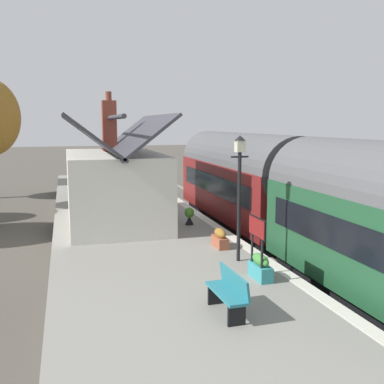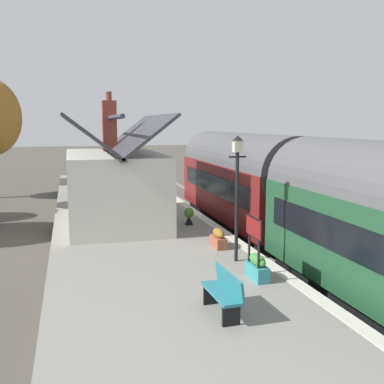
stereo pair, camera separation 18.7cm
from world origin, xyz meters
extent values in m
plane|color=#4C473F|center=(0.00, 0.00, 0.00)|extent=(160.00, 160.00, 0.00)
cube|color=gray|center=(0.00, 4.04, 0.45)|extent=(32.00, 6.08, 0.89)
cube|color=beige|center=(0.00, 1.18, 0.90)|extent=(32.00, 0.36, 0.02)
cube|color=gray|center=(0.00, -1.62, 0.07)|extent=(52.00, 0.08, 0.14)
cube|color=gray|center=(0.00, -0.18, 0.07)|extent=(52.00, 0.08, 0.14)
cube|color=black|center=(-0.60, -0.90, 0.35)|extent=(9.30, 2.29, 0.70)
cube|color=maroon|center=(-0.60, -0.90, 1.85)|extent=(10.10, 2.70, 2.30)
cylinder|color=#515154|center=(-0.60, -0.90, 3.00)|extent=(10.10, 2.65, 2.65)
cube|color=black|center=(-0.60, 0.47, 2.14)|extent=(8.59, 0.03, 0.80)
cylinder|color=black|center=(2.43, -0.90, 0.35)|extent=(0.70, 2.16, 0.70)
cylinder|color=black|center=(-3.63, -0.90, 0.35)|extent=(0.70, 2.16, 0.70)
cube|color=black|center=(4.47, -0.90, 2.25)|extent=(0.04, 2.16, 0.90)
cylinder|color=#F2EDCC|center=(4.49, -0.90, 1.27)|extent=(0.06, 0.24, 0.24)
cube|color=red|center=(4.53, -0.90, 0.82)|extent=(0.16, 2.56, 0.24)
cube|color=black|center=(-10.59, 0.47, 2.14)|extent=(7.54, 0.03, 0.80)
cylinder|color=black|center=(-7.93, -0.90, 0.35)|extent=(0.70, 2.16, 0.70)
cube|color=silver|center=(-1.52, 4.76, 2.25)|extent=(6.43, 3.47, 2.71)
cube|color=#38383F|center=(-1.52, 3.89, 4.28)|extent=(6.93, 2.00, 1.58)
cube|color=#38383F|center=(-1.52, 5.63, 4.28)|extent=(6.93, 2.00, 1.58)
cylinder|color=#38383F|center=(-1.52, 4.76, 4.95)|extent=(6.93, 0.16, 0.16)
cube|color=brown|center=(-0.16, 4.76, 4.62)|extent=(0.56, 0.56, 2.04)
cylinder|color=brown|center=(-0.16, 4.76, 5.82)|extent=(0.24, 0.24, 0.36)
cube|color=teal|center=(-1.09, 3.00, 1.94)|extent=(0.90, 0.06, 2.10)
cube|color=teal|center=(-2.49, 3.00, 2.59)|extent=(0.80, 0.05, 1.10)
cube|color=teal|center=(0.31, 3.00, 2.59)|extent=(0.80, 0.05, 1.10)
cube|color=#26727F|center=(11.19, 3.53, 1.34)|extent=(1.41, 0.45, 0.06)
cube|color=#26727F|center=(11.19, 3.35, 1.57)|extent=(1.40, 0.16, 0.40)
cube|color=black|center=(10.63, 3.51, 1.11)|extent=(0.07, 0.36, 0.44)
cube|color=black|center=(11.75, 3.55, 1.11)|extent=(0.07, 0.36, 0.44)
cube|color=#26727F|center=(8.78, 3.36, 1.34)|extent=(1.41, 0.42, 0.06)
cube|color=#26727F|center=(8.77, 3.18, 1.57)|extent=(1.40, 0.13, 0.40)
cube|color=black|center=(8.22, 3.37, 1.11)|extent=(0.07, 0.36, 0.44)
cube|color=black|center=(9.34, 3.35, 1.11)|extent=(0.07, 0.36, 0.44)
cube|color=#26727F|center=(-10.95, 3.55, 1.34)|extent=(1.41, 0.45, 0.06)
cube|color=#26727F|center=(-10.94, 3.37, 1.57)|extent=(1.40, 0.16, 0.40)
cube|color=black|center=(-11.51, 3.53, 1.11)|extent=(0.07, 0.36, 0.44)
cube|color=black|center=(-10.39, 3.57, 1.11)|extent=(0.07, 0.36, 0.44)
cube|color=#26727F|center=(4.48, 3.31, 1.34)|extent=(1.40, 0.40, 0.06)
cube|color=#26727F|center=(4.48, 3.13, 1.57)|extent=(1.40, 0.11, 0.40)
cube|color=black|center=(3.92, 3.31, 1.11)|extent=(0.06, 0.36, 0.44)
cube|color=black|center=(5.04, 3.31, 1.11)|extent=(0.06, 0.36, 0.44)
cone|color=black|center=(-2.71, 2.06, 1.06)|extent=(0.33, 0.33, 0.33)
cylinder|color=black|center=(-2.71, 2.06, 0.92)|extent=(0.18, 0.18, 0.06)
ellipsoid|color=#4C8C2D|center=(-2.71, 2.06, 1.35)|extent=(0.37, 0.37, 0.40)
cone|color=#C24243|center=(-2.71, 2.06, 1.48)|extent=(0.08, 0.08, 0.15)
cone|color=black|center=(11.69, 2.55, 1.08)|extent=(0.39, 0.39, 0.37)
cylinder|color=black|center=(11.69, 2.55, 0.92)|extent=(0.21, 0.21, 0.06)
ellipsoid|color=#2D7233|center=(11.69, 2.55, 1.41)|extent=(0.44, 0.44, 0.48)
cone|color=#D42674|center=(11.69, 2.55, 1.57)|extent=(0.10, 0.10, 0.17)
cone|color=black|center=(5.51, 5.83, 1.10)|extent=(0.34, 0.34, 0.42)
cylinder|color=black|center=(5.51, 5.83, 0.92)|extent=(0.19, 0.19, 0.06)
ellipsoid|color=#4C8C2D|center=(5.51, 5.83, 1.46)|extent=(0.43, 0.43, 0.46)
cone|color=#9E5138|center=(6.48, 6.05, 1.09)|extent=(0.43, 0.43, 0.40)
cylinder|color=#9E5138|center=(6.48, 6.05, 0.92)|extent=(0.24, 0.24, 0.06)
ellipsoid|color=#4C8C2D|center=(6.48, 6.05, 1.45)|extent=(0.46, 0.46, 0.39)
cube|color=#9E5138|center=(-6.10, 2.00, 1.06)|extent=(0.81, 0.32, 0.34)
ellipsoid|color=olive|center=(-6.10, 2.00, 1.34)|extent=(0.73, 0.29, 0.29)
cube|color=teal|center=(-9.16, 2.00, 1.08)|extent=(0.86, 0.32, 0.38)
ellipsoid|color=#3D8438|center=(-9.16, 2.00, 1.38)|extent=(0.77, 0.29, 0.29)
cone|color=#9E5138|center=(4.51, 1.67, 1.04)|extent=(0.49, 0.49, 0.29)
cylinder|color=#9E5138|center=(4.51, 1.67, 0.92)|extent=(0.27, 0.27, 0.06)
ellipsoid|color=#2D7233|center=(4.51, 1.67, 1.36)|extent=(0.50, 0.50, 0.46)
cone|color=#D73B37|center=(4.51, 1.67, 1.54)|extent=(0.12, 0.12, 0.20)
cylinder|color=black|center=(-7.59, 1.97, 2.43)|extent=(0.10, 0.10, 3.09)
cylinder|color=black|center=(-7.59, 1.97, 3.83)|extent=(0.05, 0.50, 0.05)
cube|color=beige|center=(-7.59, 1.97, 4.12)|extent=(0.24, 0.24, 0.32)
cone|color=black|center=(-7.59, 1.97, 4.34)|extent=(0.32, 0.32, 0.14)
cylinder|color=black|center=(-9.45, 2.10, 1.44)|extent=(0.06, 0.06, 1.10)
cylinder|color=black|center=(-8.85, 2.10, 1.44)|extent=(0.06, 0.06, 1.10)
cube|color=maroon|center=(-9.15, 2.10, 2.21)|extent=(0.90, 0.06, 0.44)
cube|color=black|center=(-9.15, 2.10, 2.21)|extent=(0.96, 0.03, 0.50)
camera|label=1|loc=(-19.26, 6.58, 4.73)|focal=42.83mm
camera|label=2|loc=(-19.31, 6.40, 4.73)|focal=42.83mm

